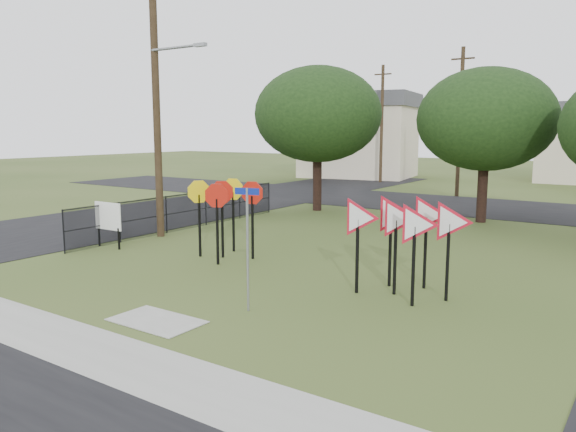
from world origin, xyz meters
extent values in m
plane|color=#36491B|center=(0.00, 0.00, 0.00)|extent=(140.00, 140.00, 0.00)
cube|color=gray|center=(0.00, -4.20, 0.01)|extent=(30.00, 1.60, 0.02)
cube|color=#36491B|center=(0.00, -5.40, 0.01)|extent=(30.00, 0.80, 0.02)
cube|color=black|center=(-12.00, 10.00, 0.01)|extent=(8.00, 50.00, 0.02)
cube|color=black|center=(0.00, 20.00, 0.01)|extent=(60.00, 8.00, 0.02)
cube|color=gray|center=(0.00, -2.40, 0.01)|extent=(2.00, 1.20, 0.02)
cylinder|color=gray|center=(1.18, -0.71, 1.41)|extent=(0.06, 0.06, 2.83)
cube|color=navy|center=(1.18, -0.71, 2.75)|extent=(0.57, 0.17, 0.15)
cube|color=black|center=(-2.88, 3.08, 1.01)|extent=(0.06, 0.06, 2.03)
cube|color=black|center=(-1.97, 3.49, 1.01)|extent=(0.06, 0.06, 2.03)
cube|color=black|center=(-2.37, 2.27, 1.01)|extent=(0.06, 0.06, 2.03)
cube|color=black|center=(-3.59, 2.78, 1.01)|extent=(0.06, 0.06, 2.03)
cube|color=black|center=(-3.19, 3.99, 1.01)|extent=(0.06, 0.06, 2.03)
cube|color=black|center=(2.56, 1.98, 0.95)|extent=(0.06, 0.06, 1.89)
cube|color=black|center=(3.40, 2.40, 0.95)|extent=(0.06, 0.06, 1.89)
cube|color=black|center=(4.13, 1.77, 0.95)|extent=(0.06, 0.06, 1.89)
cube|color=black|center=(2.98, 3.03, 0.95)|extent=(0.06, 0.06, 1.89)
cube|color=black|center=(3.82, 3.34, 0.95)|extent=(0.06, 0.06, 1.89)
cube|color=black|center=(4.66, 2.61, 0.95)|extent=(0.06, 0.06, 1.89)
cube|color=black|center=(-7.71, 1.97, 0.37)|extent=(0.05, 0.05, 0.75)
cube|color=black|center=(-6.64, 1.97, 0.37)|extent=(0.05, 0.05, 0.75)
cube|color=white|center=(-7.18, 1.97, 1.12)|extent=(1.28, 0.08, 0.96)
cylinder|color=#3C2C1B|center=(-7.30, 4.50, 5.00)|extent=(0.28, 0.28, 10.00)
cylinder|color=gray|center=(-6.10, 4.40, 7.00)|extent=(2.40, 0.10, 0.10)
cube|color=gray|center=(-4.90, 4.40, 7.00)|extent=(0.50, 0.18, 0.12)
cylinder|color=#3C2C1B|center=(-2.00, 24.00, 4.50)|extent=(0.24, 0.24, 9.00)
cube|color=#3C2C1B|center=(-2.00, 24.00, 8.30)|extent=(1.40, 0.10, 0.10)
cylinder|color=#3C2C1B|center=(-10.00, 30.00, 4.50)|extent=(0.24, 0.24, 9.00)
cube|color=#3C2C1B|center=(-10.00, 30.00, 8.30)|extent=(1.40, 0.10, 0.10)
cylinder|color=black|center=(-7.60, 0.50, 0.75)|extent=(0.05, 0.05, 1.50)
cylinder|color=black|center=(-7.60, 2.80, 0.75)|extent=(0.05, 0.05, 1.50)
cylinder|color=black|center=(-7.60, 5.10, 0.75)|extent=(0.05, 0.05, 1.50)
cylinder|color=black|center=(-7.60, 7.40, 0.75)|extent=(0.05, 0.05, 1.50)
cylinder|color=black|center=(-7.60, 9.70, 0.75)|extent=(0.05, 0.05, 1.50)
cylinder|color=black|center=(-7.60, 12.00, 0.75)|extent=(0.05, 0.05, 1.50)
cube|color=black|center=(-7.60, 6.25, 1.46)|extent=(0.03, 11.50, 0.03)
cube|color=black|center=(-7.60, 6.25, 0.75)|extent=(0.03, 11.50, 0.03)
cube|color=black|center=(-7.60, 6.25, 0.75)|extent=(0.01, 11.50, 1.50)
cube|color=beige|center=(-14.00, 34.00, 3.00)|extent=(10.08, 8.46, 6.00)
cube|color=#49494E|center=(-14.00, 34.00, 6.60)|extent=(10.58, 8.88, 1.20)
cylinder|color=black|center=(-6.00, 14.00, 1.31)|extent=(0.44, 0.44, 2.62)
ellipsoid|color=black|center=(-6.00, 14.00, 4.87)|extent=(6.40, 6.40, 4.80)
cylinder|color=black|center=(2.00, 15.00, 1.22)|extent=(0.44, 0.44, 2.45)
ellipsoid|color=black|center=(2.00, 15.00, 4.55)|extent=(6.00, 6.00, 4.50)
cylinder|color=black|center=(-16.00, 30.00, 1.40)|extent=(0.44, 0.44, 2.80)
ellipsoid|color=black|center=(-16.00, 30.00, 5.18)|extent=(6.80, 6.80, 5.10)
camera|label=1|loc=(8.93, -10.38, 4.10)|focal=35.00mm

